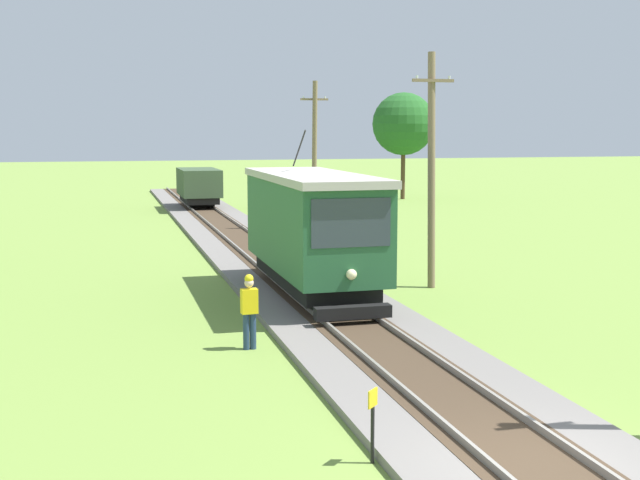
{
  "coord_description": "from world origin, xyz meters",
  "views": [
    {
      "loc": [
        -6.1,
        -10.31,
        5.1
      ],
      "look_at": [
        -0.18,
        11.85,
        2.03
      ],
      "focal_mm": 46.18,
      "sensor_mm": 36.0,
      "label": 1
    }
  ],
  "objects_px": {
    "red_tram": "(312,227)",
    "tree_left_near": "(404,124)",
    "freight_car": "(199,186)",
    "trackside_signal_marker": "(373,422)",
    "track_worker": "(249,308)",
    "utility_pole_near_tram": "(432,168)",
    "utility_pole_mid": "(314,155)"
  },
  "relations": [
    {
      "from": "red_tram",
      "to": "tree_left_near",
      "type": "bearing_deg",
      "value": 65.13
    },
    {
      "from": "red_tram",
      "to": "freight_car",
      "type": "xyz_separation_m",
      "value": [
        -0.0,
        29.27,
        -0.64
      ]
    },
    {
      "from": "red_tram",
      "to": "trackside_signal_marker",
      "type": "distance_m",
      "value": 12.55
    },
    {
      "from": "utility_pole_mid",
      "to": "trackside_signal_marker",
      "type": "distance_m",
      "value": 29.13
    },
    {
      "from": "red_tram",
      "to": "trackside_signal_marker",
      "type": "bearing_deg",
      "value": -100.15
    },
    {
      "from": "red_tram",
      "to": "trackside_signal_marker",
      "type": "xyz_separation_m",
      "value": [
        -2.2,
        -12.27,
        -1.53
      ]
    },
    {
      "from": "trackside_signal_marker",
      "to": "tree_left_near",
      "type": "height_order",
      "value": "tree_left_near"
    },
    {
      "from": "trackside_signal_marker",
      "to": "track_worker",
      "type": "height_order",
      "value": "track_worker"
    },
    {
      "from": "freight_car",
      "to": "track_worker",
      "type": "xyz_separation_m",
      "value": [
        -2.85,
        -34.48,
        -0.57
      ]
    },
    {
      "from": "utility_pole_near_tram",
      "to": "utility_pole_mid",
      "type": "bearing_deg",
      "value": 90.0
    },
    {
      "from": "utility_pole_mid",
      "to": "trackside_signal_marker",
      "type": "bearing_deg",
      "value": -102.8
    },
    {
      "from": "utility_pole_mid",
      "to": "tree_left_near",
      "type": "height_order",
      "value": "tree_left_near"
    },
    {
      "from": "utility_pole_near_tram",
      "to": "track_worker",
      "type": "xyz_separation_m",
      "value": [
        -7.07,
        -6.16,
        -2.9
      ]
    },
    {
      "from": "freight_car",
      "to": "trackside_signal_marker",
      "type": "bearing_deg",
      "value": -93.02
    },
    {
      "from": "freight_car",
      "to": "trackside_signal_marker",
      "type": "relative_size",
      "value": 4.41
    },
    {
      "from": "utility_pole_near_tram",
      "to": "utility_pole_mid",
      "type": "xyz_separation_m",
      "value": [
        0.0,
        15.01,
        -0.03
      ]
    },
    {
      "from": "tree_left_near",
      "to": "freight_car",
      "type": "bearing_deg",
      "value": -164.16
    },
    {
      "from": "freight_car",
      "to": "utility_pole_mid",
      "type": "height_order",
      "value": "utility_pole_mid"
    },
    {
      "from": "utility_pole_near_tram",
      "to": "utility_pole_mid",
      "type": "distance_m",
      "value": 15.01
    },
    {
      "from": "track_worker",
      "to": "tree_left_near",
      "type": "relative_size",
      "value": 0.23
    },
    {
      "from": "freight_car",
      "to": "track_worker",
      "type": "relative_size",
      "value": 2.91
    },
    {
      "from": "freight_car",
      "to": "utility_pole_mid",
      "type": "xyz_separation_m",
      "value": [
        4.22,
        -13.3,
        2.29
      ]
    },
    {
      "from": "trackside_signal_marker",
      "to": "tree_left_near",
      "type": "distance_m",
      "value": 49.54
    },
    {
      "from": "freight_car",
      "to": "trackside_signal_marker",
      "type": "height_order",
      "value": "freight_car"
    },
    {
      "from": "freight_car",
      "to": "utility_pole_near_tram",
      "type": "height_order",
      "value": "utility_pole_near_tram"
    },
    {
      "from": "utility_pole_near_tram",
      "to": "tree_left_near",
      "type": "height_order",
      "value": "tree_left_near"
    },
    {
      "from": "freight_car",
      "to": "track_worker",
      "type": "distance_m",
      "value": 34.6
    },
    {
      "from": "red_tram",
      "to": "utility_pole_mid",
      "type": "bearing_deg",
      "value": 75.19
    },
    {
      "from": "red_tram",
      "to": "trackside_signal_marker",
      "type": "relative_size",
      "value": 7.24
    },
    {
      "from": "red_tram",
      "to": "utility_pole_mid",
      "type": "height_order",
      "value": "utility_pole_mid"
    },
    {
      "from": "trackside_signal_marker",
      "to": "track_worker",
      "type": "relative_size",
      "value": 0.66
    },
    {
      "from": "track_worker",
      "to": "tree_left_near",
      "type": "bearing_deg",
      "value": 151.26
    }
  ]
}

